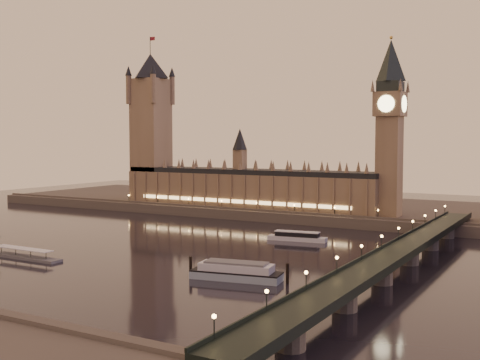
# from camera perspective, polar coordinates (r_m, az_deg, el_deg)

# --- Properties ---
(ground) EXTENTS (700.00, 700.00, 0.00)m
(ground) POSITION_cam_1_polar(r_m,az_deg,el_deg) (275.89, -4.26, -6.75)
(ground) COLOR black
(ground) RESTS_ON ground
(far_embankment) EXTENTS (560.00, 130.00, 6.00)m
(far_embankment) POSITION_cam_1_polar(r_m,az_deg,el_deg) (410.96, 12.34, -2.89)
(far_embankment) COLOR #423D35
(far_embankment) RESTS_ON ground
(palace_of_westminster) EXTENTS (180.00, 26.62, 52.00)m
(palace_of_westminster) POSITION_cam_1_polar(r_m,az_deg,el_deg) (396.43, 0.72, -0.33)
(palace_of_westminster) COLOR brown
(palace_of_westminster) RESTS_ON ground
(victoria_tower) EXTENTS (31.68, 31.68, 118.00)m
(victoria_tower) POSITION_cam_1_polar(r_m,az_deg,el_deg) (440.04, -8.45, 5.79)
(victoria_tower) COLOR brown
(victoria_tower) RESTS_ON ground
(big_ben) EXTENTS (17.68, 17.68, 104.00)m
(big_ben) POSITION_cam_1_polar(r_m,az_deg,el_deg) (359.37, 14.03, 5.86)
(big_ben) COLOR brown
(big_ben) RESTS_ON ground
(westminster_bridge) EXTENTS (13.20, 260.00, 15.30)m
(westminster_bridge) POSITION_cam_1_polar(r_m,az_deg,el_deg) (236.86, 14.57, -7.27)
(westminster_bridge) COLOR black
(westminster_bridge) RESTS_ON ground
(cruise_boat_a) EXTENTS (30.32, 10.81, 4.75)m
(cruise_boat_a) POSITION_cam_1_polar(r_m,az_deg,el_deg) (303.95, 5.44, -5.36)
(cruise_boat_a) COLOR silver
(cruise_boat_a) RESTS_ON ground
(moored_barge) EXTENTS (37.95, 15.14, 7.07)m
(moored_barge) POSITION_cam_1_polar(r_m,az_deg,el_deg) (220.11, -0.36, -8.67)
(moored_barge) COLOR #8AA1B0
(moored_barge) RESTS_ON ground
(pontoon_pier) EXTENTS (38.84, 6.47, 10.36)m
(pontoon_pier) POSITION_cam_1_polar(r_m,az_deg,el_deg) (274.62, -19.77, -6.78)
(pontoon_pier) COLOR #595B5E
(pontoon_pier) RESTS_ON ground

